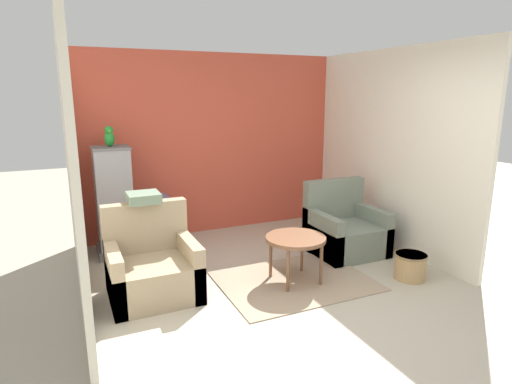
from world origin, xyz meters
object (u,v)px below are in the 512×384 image
Objects in this scene: armchair_left at (152,269)px; birdcage at (114,203)px; wicker_basket at (410,265)px; coffee_table at (296,241)px; parrot at (109,137)px; armchair_right at (345,231)px; potted_plant at (160,212)px.

birdcage is (-0.19, 1.36, 0.39)m from armchair_left.
wicker_basket is (2.69, -0.79, -0.13)m from armchair_left.
coffee_table is 2.59m from parrot.
birdcage is 5.41× the size of parrot.
armchair_right is 2.96m from birdcage.
potted_plant is at bearing 123.40° from coffee_table.
armchair_left is 1.84m from parrot.
armchair_left reaches higher than wicker_basket.
armchair_right is at bearing -23.25° from birdcage.
potted_plant is at bearing 74.46° from armchair_left.
armchair_left is at bearing -105.54° from potted_plant.
potted_plant is (0.57, -0.00, -0.19)m from birdcage.
armchair_right is 0.66× the size of birdcage.
parrot is 0.72× the size of wicker_basket.
birdcage reaches higher than coffee_table.
armchair_left is 0.66× the size of birdcage.
armchair_left is at bearing -82.13° from parrot.
parrot is at bearing 143.30° from wicker_basket.
potted_plant is at bearing 137.25° from wicker_basket.
coffee_table is 2.01m from potted_plant.
coffee_table is 0.71× the size of armchair_left.
birdcage is at bearing 134.81° from coffee_table.
potted_plant reaches higher than coffee_table.
potted_plant is (-1.11, 1.68, 0.03)m from coffee_table.
wicker_basket is at bearing -36.70° from parrot.
parrot is 0.34× the size of potted_plant.
armchair_left is at bearing 163.72° from wicker_basket.
coffee_table is at bearing -12.29° from armchair_left.
parrot is at bearing 97.87° from armchair_left.
armchair_left is at bearing -82.12° from birdcage.
coffee_table is 1.17m from armchair_right.
parrot is (-1.67, 1.68, 1.04)m from coffee_table.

